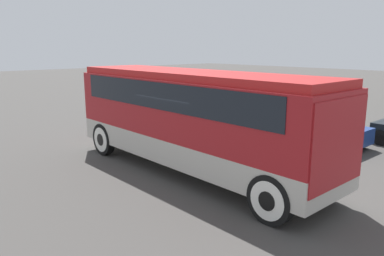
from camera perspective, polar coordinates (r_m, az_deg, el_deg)
The scene contains 4 objects.
ground_plane at distance 12.14m, azimuth -0.00°, elevation -6.70°, with size 120.00×120.00×0.00m, color #423F3D.
tour_bus at distance 11.58m, azimuth 0.32°, elevation 2.33°, with size 9.66×2.51×3.22m.
parked_car_near at distance 21.06m, azimuth 7.75°, elevation 3.16°, with size 4.72×1.86×1.34m.
parked_car_far at distance 16.29m, azimuth 17.82°, elevation 0.10°, with size 4.27×1.96×1.36m.
Camera 1 is at (8.56, -7.66, 3.93)m, focal length 35.00 mm.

